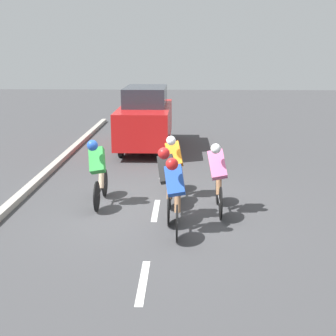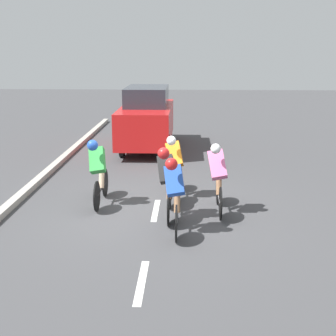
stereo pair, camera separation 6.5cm
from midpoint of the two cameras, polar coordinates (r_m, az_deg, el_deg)
name	(u,v)px [view 1 (the left image)]	position (r m, az deg, el deg)	size (l,w,h in m)	color
ground_plane	(156,209)	(10.22, -1.66, -5.06)	(60.00, 60.00, 0.00)	#424244
lane_stripe_near	(143,282)	(7.23, -3.33, -13.70)	(0.12, 1.40, 0.01)	white
lane_stripe_mid	(156,210)	(10.16, -1.68, -5.17)	(0.12, 1.40, 0.01)	white
lane_stripe_far	(163,172)	(13.21, -0.81, -0.51)	(0.12, 1.40, 0.01)	white
curb	(10,206)	(10.81, -18.91, -4.36)	(0.20, 24.88, 0.14)	#A8A399
cyclist_green	(98,170)	(10.40, -8.70, -0.19)	(0.41, 1.71, 1.52)	black
cyclist_pink	(218,176)	(9.87, 5.91, -0.96)	(0.43, 1.69, 1.54)	black
cyclist_orange	(175,164)	(10.84, 0.67, 0.47)	(0.44, 1.61, 1.50)	black
cyclist_black	(168,180)	(9.48, -0.25, -1.47)	(0.42, 1.72, 1.53)	black
cyclist_blue	(176,192)	(8.72, 0.72, -3.00)	(0.41, 1.68, 1.51)	black
support_car	(145,118)	(16.26, -2.88, 6.12)	(1.70, 4.50, 2.11)	black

